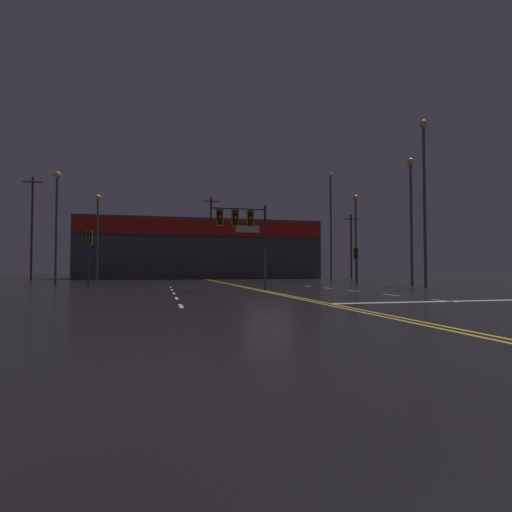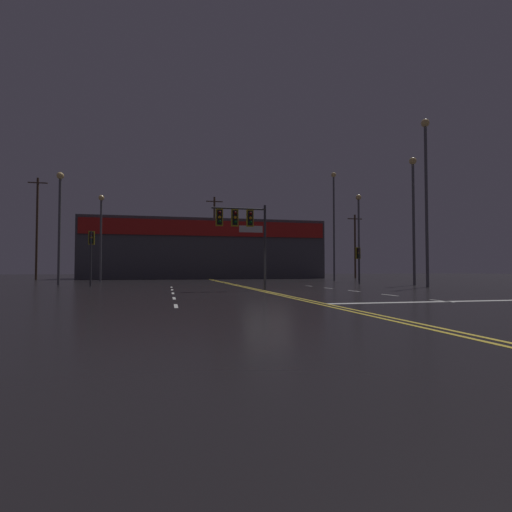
% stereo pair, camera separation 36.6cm
% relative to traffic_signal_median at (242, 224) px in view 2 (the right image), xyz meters
% --- Properties ---
extents(ground_plane, '(200.00, 200.00, 0.00)m').
position_rel_traffic_signal_median_xyz_m(ground_plane, '(1.00, -2.22, -3.84)').
color(ground_plane, black).
extents(road_markings, '(14.54, 60.00, 0.01)m').
position_rel_traffic_signal_median_xyz_m(road_markings, '(1.93, -3.64, -3.83)').
color(road_markings, gold).
rests_on(road_markings, ground).
extents(traffic_signal_median, '(3.19, 0.36, 4.95)m').
position_rel_traffic_signal_median_xyz_m(traffic_signal_median, '(0.00, 0.00, 0.00)').
color(traffic_signal_median, '#38383D').
rests_on(traffic_signal_median, ground).
extents(traffic_signal_corner_northeast, '(0.42, 0.36, 3.11)m').
position_rel_traffic_signal_median_xyz_m(traffic_signal_corner_northeast, '(11.84, 8.92, -1.56)').
color(traffic_signal_corner_northeast, '#38383D').
rests_on(traffic_signal_corner_northeast, ground).
extents(traffic_signal_corner_northwest, '(0.42, 0.36, 3.99)m').
position_rel_traffic_signal_median_xyz_m(traffic_signal_corner_northwest, '(-9.56, 8.13, -0.90)').
color(traffic_signal_corner_northwest, '#38383D').
rests_on(traffic_signal_corner_northwest, ground).
extents(streetlight_near_left, '(0.56, 0.56, 8.94)m').
position_rel_traffic_signal_median_xyz_m(streetlight_near_left, '(-12.54, 11.52, 1.92)').
color(streetlight_near_left, '#59595E').
rests_on(streetlight_near_left, ground).
extents(streetlight_near_right, '(0.56, 0.56, 8.76)m').
position_rel_traffic_signal_median_xyz_m(streetlight_near_right, '(-10.76, 20.04, 1.82)').
color(streetlight_near_right, '#59595E').
rests_on(streetlight_near_right, ground).
extents(streetlight_median_approach, '(0.56, 0.56, 9.90)m').
position_rel_traffic_signal_median_xyz_m(streetlight_median_approach, '(14.36, 4.73, 2.44)').
color(streetlight_median_approach, '#59595E').
rests_on(streetlight_median_approach, ground).
extents(streetlight_far_left, '(0.56, 0.56, 8.95)m').
position_rel_traffic_signal_median_xyz_m(streetlight_far_left, '(15.04, 15.09, 1.92)').
color(streetlight_far_left, '#59595E').
rests_on(streetlight_far_left, ground).
extents(streetlight_far_right, '(0.56, 0.56, 12.15)m').
position_rel_traffic_signal_median_xyz_m(streetlight_far_right, '(14.01, 18.99, 3.66)').
color(streetlight_far_right, '#59595E').
rests_on(streetlight_far_right, ground).
extents(streetlight_far_median, '(0.56, 0.56, 11.58)m').
position_rel_traffic_signal_median_xyz_m(streetlight_far_median, '(13.13, 1.43, 3.35)').
color(streetlight_far_median, '#59595E').
rests_on(streetlight_far_median, ground).
extents(building_backdrop, '(32.47, 10.23, 8.04)m').
position_rel_traffic_signal_median_xyz_m(building_backdrop, '(1.00, 34.61, 0.20)').
color(building_backdrop, '#4C4C51').
rests_on(building_backdrop, ground).
extents(utility_pole_row, '(43.72, 0.26, 12.31)m').
position_rel_traffic_signal_median_xyz_m(utility_pole_row, '(-0.57, 29.84, 1.81)').
color(utility_pole_row, '#4C3828').
rests_on(utility_pole_row, ground).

